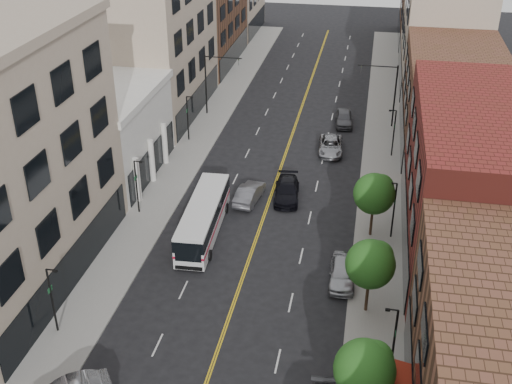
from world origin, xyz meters
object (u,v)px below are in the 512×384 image
Objects in this scene: car_lane_behind at (249,193)px; car_lane_a at (287,191)px; city_bus at (203,217)px; car_lane_b at (331,146)px; car_lane_c at (344,118)px; car_parked_far at (342,272)px.

car_lane_behind is 0.89× the size of car_lane_a.
city_bus reaches higher than car_lane_b.
car_lane_behind is at bearing -115.39° from car_lane_c.
car_lane_behind is (2.65, 6.26, -0.87)m from city_bus.
car_lane_a is 19.08m from car_lane_c.
car_lane_behind is at bearing 128.40° from car_parked_far.
car_lane_b is at bearing 60.71° from city_bus.
car_lane_c is (7.30, 19.77, 0.02)m from car_lane_behind.
car_lane_c is at bearing -103.00° from car_lane_behind.
car_parked_far is 13.29m from car_lane_a.
city_bus is at bearing -120.48° from car_lane_b.
city_bus is 2.35× the size of car_parked_far.
car_lane_a is (-5.90, 11.91, -0.03)m from car_parked_far.
city_bus reaches higher than car_lane_behind.
car_lane_a reaches higher than car_lane_b.
car_parked_far is at bearing -23.73° from city_bus.
car_lane_behind reaches higher than car_lane_b.
car_lane_b is (3.12, 10.82, -0.04)m from car_lane_a.
car_lane_c is (9.95, 26.03, -0.85)m from city_bus.
city_bus is 2.10× the size of car_lane_b.
car_parked_far is at bearing -91.57° from car_lane_c.
car_lane_b is (6.42, 11.93, -0.05)m from car_lane_behind.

